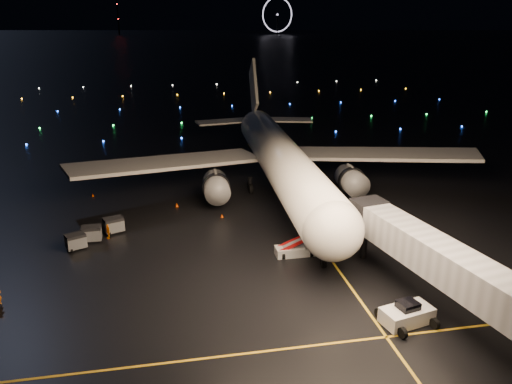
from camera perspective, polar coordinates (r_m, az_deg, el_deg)
The scene contains 17 objects.
ground at distance 341.80m, azimuth -10.19°, elevation 15.02°, with size 2000.00×2000.00×0.00m, color black.
lane_centre at distance 62.96m, azimuth 5.23°, elevation -3.05°, with size 0.25×80.00×0.02m, color gold.
lane_cross at distance 39.08m, azimuth -9.94°, elevation -18.66°, with size 60.00×0.25×0.02m, color gold.
airliner at distance 72.27m, azimuth 2.43°, elevation 6.93°, with size 59.26×56.30×16.79m, color white, non-canonical shape.
pushback_tug at distance 43.86m, azimuth 16.88°, elevation -13.05°, with size 4.22×2.21×2.01m, color silver.
belt_loader at distance 53.02m, azimuth 4.57°, elevation -5.69°, with size 6.26×1.71×3.04m, color silver, non-canonical shape.
crew_c at distance 59.40m, azimuth -16.57°, elevation -4.32°, with size 1.02×0.43×1.75m, color orange.
safety_cone_0 at distance 63.17m, azimuth -3.91°, elevation -2.71°, with size 0.42×0.42×0.48m, color #E74400.
safety_cone_1 at distance 70.30m, azimuth -4.62°, elevation -0.38°, with size 0.45×0.45×0.51m, color #E74400.
safety_cone_2 at distance 67.35m, azimuth -9.05°, elevation -1.46°, with size 0.47×0.47×0.53m, color #E74400.
safety_cone_3 at distance 73.98m, azimuth -18.17°, elevation -0.32°, with size 0.42×0.42×0.47m, color #E74400.
ferris_wheel at distance 780.65m, azimuth 2.46°, elevation 19.45°, with size 50.00×4.00×52.00m, color black, non-canonical shape.
radio_mast at distance 782.97m, azimuth -15.55°, elevation 19.25°, with size 1.80×1.80×64.00m, color black.
taxiway_lights at distance 148.90m, azimuth -8.93°, elevation 9.93°, with size 164.00×92.00×0.36m, color black, non-canonical shape.
baggage_cart_0 at distance 57.86m, azimuth -19.90°, elevation -5.35°, with size 2.03×1.42×1.73m, color slate.
baggage_cart_1 at distance 60.77m, azimuth -15.95°, elevation -3.67°, with size 2.17×1.52×1.84m, color slate.
baggage_cart_2 at distance 59.22m, azimuth -18.27°, elevation -4.56°, with size 2.10×1.47×1.79m, color slate.
Camera 1 is at (-4.28, -40.94, 23.87)m, focal length 35.00 mm.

